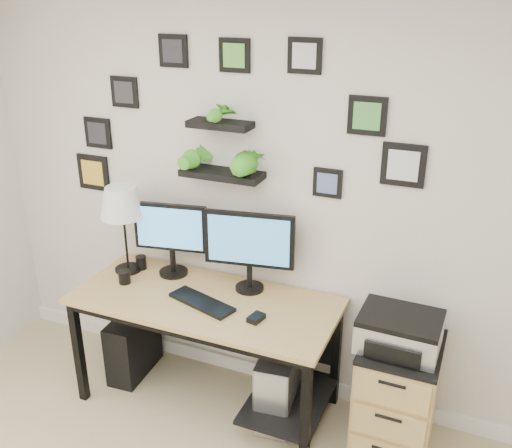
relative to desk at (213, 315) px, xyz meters
The scene contains 14 objects.
room 0.71m from the desk, 50.70° to the left, with size 4.00×4.00×4.00m.
desk is the anchor object (origin of this frame).
monitor_left 0.58m from the desk, 155.77° to the left, with size 0.47×0.22×0.49m.
monitor_right 0.49m from the desk, 46.01° to the left, with size 0.55×0.20×0.51m.
keyboard 0.17m from the desk, 103.90° to the right, with size 0.43×0.14×0.02m, color black.
mouse 0.39m from the desk, 21.46° to the right, with size 0.07×0.10×0.03m, color black.
table_lamp 0.90m from the desk, behind, with size 0.28×0.28×0.58m.
mug 0.62m from the desk, behind, with size 0.07×0.07×0.08m, color black.
pen_cup 0.65m from the desk, 165.86° to the left, with size 0.07×0.07×0.09m, color black.
pc_tower_black 0.76m from the desk, behind, with size 0.19×0.43×0.43m, color black.
pc_tower_grey 0.59m from the desk, ahead, with size 0.26×0.50×0.47m.
file_cabinet 1.17m from the desk, ahead, with size 0.43×0.53×0.67m.
printer 1.12m from the desk, ahead, with size 0.44×0.36×0.19m.
wall_decor 1.08m from the desk, 97.60° to the left, with size 2.29×0.18×1.04m.
Camera 1 is at (1.15, -0.99, 2.48)m, focal length 40.00 mm.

